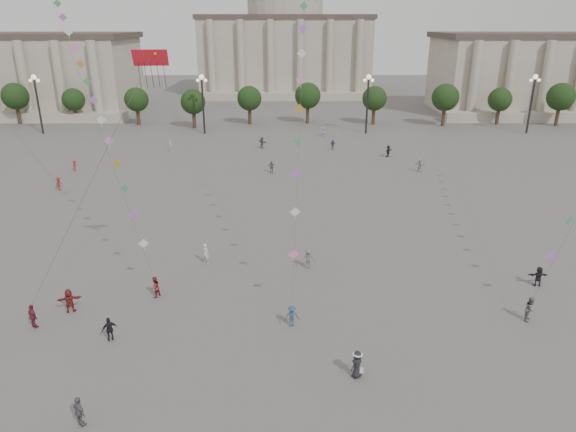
{
  "coord_description": "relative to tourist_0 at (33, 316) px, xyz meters",
  "views": [
    {
      "loc": [
        0.02,
        -24.66,
        19.6
      ],
      "look_at": [
        0.21,
        12.0,
        5.62
      ],
      "focal_mm": 32.0,
      "sensor_mm": 36.0,
      "label": 1
    }
  ],
  "objects": [
    {
      "name": "lamp_post_far_west",
      "position": [
        -27.88,
        64.57,
        6.47
      ],
      "size": [
        2.0,
        0.9,
        10.65
      ],
      "color": "#262628",
      "rests_on": "ground"
    },
    {
      "name": "tourist_3",
      "position": [
        6.56,
        -9.09,
        -0.0
      ],
      "size": [
        1.05,
        1.01,
        1.76
      ],
      "primitive_type": "imported",
      "rotation": [
        0.0,
        0.0,
        2.41
      ],
      "color": "#5F5E63",
      "rests_on": "ground"
    },
    {
      "name": "person_crowd_2",
      "position": [
        -10.83,
        30.54,
        -0.05
      ],
      "size": [
        0.84,
        1.18,
        1.65
      ],
      "primitive_type": "imported",
      "rotation": [
        0.0,
        0.0,
        1.34
      ],
      "color": "maroon",
      "rests_on": "ground"
    },
    {
      "name": "person_crowd_17",
      "position": [
        -12.17,
        39.17,
        -0.1
      ],
      "size": [
        0.68,
        1.07,
        1.57
      ],
      "primitive_type": "imported",
      "rotation": [
        0.0,
        0.0,
        1.47
      ],
      "color": "#9A312A",
      "rests_on": "ground"
    },
    {
      "name": "person_crowd_0",
      "position": [
        24.79,
        51.63,
        -0.06
      ],
      "size": [
        1.0,
        0.5,
        1.65
      ],
      "primitive_type": "imported",
      "rotation": [
        0.0,
        0.0,
        0.1
      ],
      "color": "navy",
      "rests_on": "ground"
    },
    {
      "name": "kite_flyer_2",
      "position": [
        34.14,
        0.77,
        0.01
      ],
      "size": [
        1.06,
        1.1,
        1.78
      ],
      "primitive_type": "imported",
      "rotation": [
        0.0,
        0.0,
        0.94
      ],
      "color": "#5D5E62",
      "rests_on": "ground"
    },
    {
      "name": "person_crowd_9",
      "position": [
        32.95,
        46.91,
        0.01
      ],
      "size": [
        1.45,
        1.62,
        1.79
      ],
      "primitive_type": "imported",
      "rotation": [
        0.0,
        0.0,
        0.89
      ],
      "color": "black",
      "rests_on": "ground"
    },
    {
      "name": "tourist_0",
      "position": [
        0.0,
        0.0,
        0.0
      ],
      "size": [
        1.08,
        0.97,
        1.76
      ],
      "primitive_type": "imported",
      "rotation": [
        0.0,
        0.0,
        2.49
      ],
      "color": "maroon",
      "rests_on": "ground"
    },
    {
      "name": "person_crowd_16",
      "position": [
        15.22,
        38.1,
        -0.04
      ],
      "size": [
        1.0,
        0.44,
        1.69
      ],
      "primitive_type": "imported",
      "rotation": [
        0.0,
        0.0,
        0.03
      ],
      "color": "#5C5C61",
      "rests_on": "ground"
    },
    {
      "name": "person_crowd_12",
      "position": [
        13.3,
        52.65,
        0.09
      ],
      "size": [
        1.74,
        1.62,
        1.95
      ],
      "primitive_type": "imported",
      "rotation": [
        0.0,
        0.0,
        2.42
      ],
      "color": "#5C5D61",
      "rests_on": "ground"
    },
    {
      "name": "tourist_2",
      "position": [
        1.67,
        2.07,
        0.02
      ],
      "size": [
        1.75,
        1.03,
        1.8
      ],
      "primitive_type": "imported",
      "rotation": [
        0.0,
        0.0,
        3.46
      ],
      "color": "maroon",
      "rests_on": "ground"
    },
    {
      "name": "hat_person",
      "position": [
        21.31,
        -5.26,
        0.02
      ],
      "size": [
        0.99,
        0.99,
        1.74
      ],
      "color": "black",
      "rests_on": "ground"
    },
    {
      "name": "person_crowd_10",
      "position": [
        -1.21,
        50.69,
        0.01
      ],
      "size": [
        0.46,
        0.67,
        1.79
      ],
      "primitive_type": "imported",
      "rotation": [
        0.0,
        0.0,
        1.63
      ],
      "color": "#B6B5B2",
      "rests_on": "ground"
    },
    {
      "name": "person_crowd_4",
      "position": [
        23.97,
        61.96,
        -0.02
      ],
      "size": [
        1.64,
        1.25,
        1.73
      ],
      "primitive_type": "imported",
      "rotation": [
        0.0,
        0.0,
        3.67
      ],
      "color": "silver",
      "rests_on": "ground"
    },
    {
      "name": "person_crowd_13",
      "position": [
        10.27,
        9.92,
        0.04
      ],
      "size": [
        0.8,
        0.72,
        1.83
      ],
      "primitive_type": "imported",
      "rotation": [
        0.0,
        0.0,
        2.6
      ],
      "color": "silver",
      "rests_on": "ground"
    },
    {
      "name": "tree_row",
      "position": [
        17.12,
        72.57,
        4.51
      ],
      "size": [
        137.12,
        5.12,
        8.0
      ],
      "color": "#322219",
      "rests_on": "ground"
    },
    {
      "name": "dragon_kite",
      "position": [
        8.54,
        3.63,
        15.72
      ],
      "size": [
        5.45,
        2.21,
        18.4
      ],
      "color": "red",
      "rests_on": "ground"
    },
    {
      "name": "person_crowd_6",
      "position": [
        19.04,
        8.86,
        0.03
      ],
      "size": [
        1.25,
        0.82,
        1.82
      ],
      "primitive_type": "imported",
      "rotation": [
        0.0,
        0.0,
        0.13
      ],
      "color": "slate",
      "rests_on": "ground"
    },
    {
      "name": "lamp_post_far_east",
      "position": [
        62.12,
        64.57,
        6.47
      ],
      "size": [
        2.0,
        0.9,
        10.65
      ],
      "color": "#262628",
      "rests_on": "ground"
    },
    {
      "name": "kite_flyer_0",
      "position": [
        7.28,
        4.13,
        -0.04
      ],
      "size": [
        0.96,
        1.03,
        1.68
      ],
      "primitive_type": "imported",
      "rotation": [
        0.0,
        0.0,
        4.17
      ],
      "color": "maroon",
      "rests_on": "ground"
    },
    {
      "name": "person_crowd_3",
      "position": [
        37.03,
        5.76,
        -0.07
      ],
      "size": [
        1.52,
        0.51,
        1.63
      ],
      "primitive_type": "imported",
      "rotation": [
        0.0,
        0.0,
        3.12
      ],
      "color": "black",
      "rests_on": "ground"
    },
    {
      "name": "lamp_post_mid_east",
      "position": [
        32.12,
        64.57,
        6.47
      ],
      "size": [
        2.0,
        0.9,
        10.65
      ],
      "color": "#262628",
      "rests_on": "ground"
    },
    {
      "name": "kite_flyer_1",
      "position": [
        17.56,
        0.1,
        -0.1
      ],
      "size": [
        1.11,
        0.78,
        1.57
      ],
      "primitive_type": "imported",
      "rotation": [
        0.0,
        0.0,
        0.21
      ],
      "color": "navy",
      "rests_on": "ground"
    },
    {
      "name": "ground",
      "position": [
        17.12,
        -5.43,
        -0.88
      ],
      "size": [
        360.0,
        360.0,
        0.0
      ],
      "primitive_type": "plane",
      "color": "#555350",
      "rests_on": "ground"
    },
    {
      "name": "lamp_post_mid_west",
      "position": [
        2.12,
        64.57,
        6.47
      ],
      "size": [
        2.0,
        0.9,
        10.65
      ],
      "color": "#262628",
      "rests_on": "ground"
    },
    {
      "name": "hall_central",
      "position": [
        17.12,
        123.79,
        13.35
      ],
      "size": [
        48.3,
        34.3,
        35.5
      ],
      "color": "#A6998B",
      "rests_on": "ground"
    },
    {
      "name": "kite_train_west",
      "position": [
        -5.31,
        24.69,
        19.74
      ],
      "size": [
        24.07,
        38.31,
        57.82
      ],
      "color": "#3F3F3F",
      "rests_on": "ground"
    },
    {
      "name": "tourist_4",
      "position": [
        5.68,
        -1.51,
        -0.04
      ],
      "size": [
        1.06,
        0.87,
        1.69
      ],
      "primitive_type": "imported",
      "rotation": [
        0.0,
        0.0,
        3.69
      ],
      "color": "black",
      "rests_on": "ground"
    },
    {
      "name": "person_crowd_7",
      "position": [
        35.77,
        38.57,
        0.03
      ],
      "size": [
        1.65,
        1.49,
        1.83
      ],
      "primitive_type": "imported",
      "rotation": [
        0.0,
        0.0,
        2.45
      ],
      "color": "#B2B2AE",
      "rests_on": "ground"
    }
  ]
}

